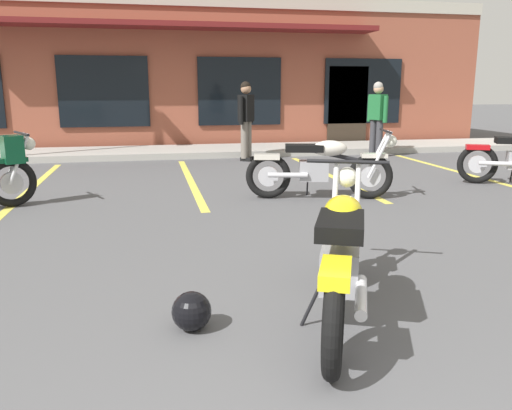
# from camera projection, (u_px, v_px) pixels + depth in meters

# --- Properties ---
(ground_plane) EXTENTS (80.00, 80.00, 0.00)m
(ground_plane) POSITION_uv_depth(u_px,v_px,m) (229.00, 260.00, 4.77)
(ground_plane) COLOR #515154
(sidewalk_kerb) EXTENTS (22.00, 1.80, 0.14)m
(sidewalk_kerb) POSITION_uv_depth(u_px,v_px,m) (178.00, 152.00, 12.31)
(sidewalk_kerb) COLOR #A8A59E
(sidewalk_kerb) RESTS_ON ground_plane
(brick_storefront_building) EXTENTS (16.78, 6.06, 3.78)m
(brick_storefront_building) POSITION_uv_depth(u_px,v_px,m) (169.00, 76.00, 15.39)
(brick_storefront_building) COLOR brown
(brick_storefront_building) RESTS_ON ground_plane
(painted_stall_lines) EXTENTS (10.14, 4.80, 0.01)m
(painted_stall_lines) POSITION_uv_depth(u_px,v_px,m) (190.00, 180.00, 8.89)
(painted_stall_lines) COLOR #DBCC4C
(painted_stall_lines) RESTS_ON ground_plane
(motorcycle_foreground_classic) EXTENTS (1.12, 1.99, 0.98)m
(motorcycle_foreground_classic) POSITION_uv_depth(u_px,v_px,m) (341.00, 253.00, 3.49)
(motorcycle_foreground_classic) COLOR black
(motorcycle_foreground_classic) RESTS_ON ground_plane
(motorcycle_black_cruiser) EXTENTS (2.08, 0.82, 0.98)m
(motorcycle_black_cruiser) POSITION_uv_depth(u_px,v_px,m) (321.00, 166.00, 7.34)
(motorcycle_black_cruiser) COLOR black
(motorcycle_black_cruiser) RESTS_ON ground_plane
(person_in_black_shirt) EXTENTS (0.37, 0.60, 1.68)m
(person_in_black_shirt) POSITION_uv_depth(u_px,v_px,m) (377.00, 115.00, 11.72)
(person_in_black_shirt) COLOR black
(person_in_black_shirt) RESTS_ON ground_plane
(person_in_shorts_foreground) EXTENTS (0.43, 0.55, 1.68)m
(person_in_shorts_foreground) POSITION_uv_depth(u_px,v_px,m) (246.00, 116.00, 11.12)
(person_in_shorts_foreground) COLOR black
(person_in_shorts_foreground) RESTS_ON ground_plane
(helmet_on_pavement) EXTENTS (0.26, 0.26, 0.26)m
(helmet_on_pavement) POSITION_uv_depth(u_px,v_px,m) (192.00, 311.00, 3.38)
(helmet_on_pavement) COLOR black
(helmet_on_pavement) RESTS_ON ground_plane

